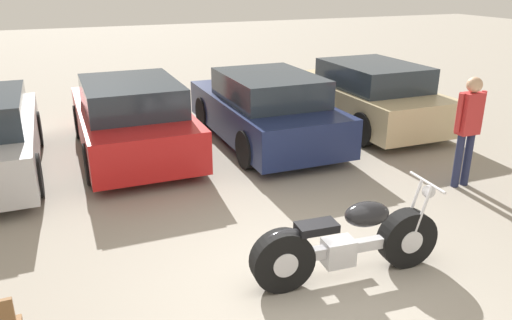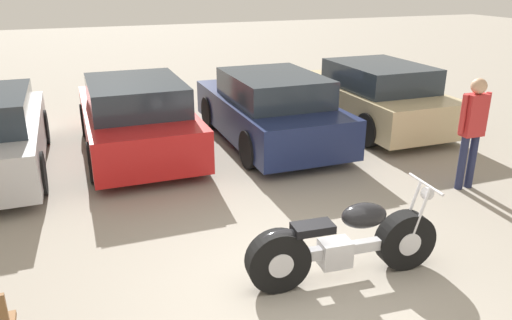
# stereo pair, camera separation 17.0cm
# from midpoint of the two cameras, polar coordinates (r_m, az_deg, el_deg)

# --- Properties ---
(ground_plane) EXTENTS (60.00, 60.00, 0.00)m
(ground_plane) POSITION_cam_midpoint_polar(r_m,az_deg,el_deg) (5.56, 5.94, -14.61)
(ground_plane) COLOR gray
(motorcycle) EXTENTS (2.23, 0.62, 1.03)m
(motorcycle) POSITION_cam_midpoint_polar(r_m,az_deg,el_deg) (5.61, 10.72, -9.42)
(motorcycle) COLOR black
(motorcycle) RESTS_ON ground_plane
(parked_car_red) EXTENTS (1.92, 4.21, 1.40)m
(parked_car_red) POSITION_cam_midpoint_polar(r_m,az_deg,el_deg) (9.58, -13.03, 4.75)
(parked_car_red) COLOR red
(parked_car_red) RESTS_ON ground_plane
(parked_car_navy) EXTENTS (1.92, 4.21, 1.40)m
(parked_car_navy) POSITION_cam_midpoint_polar(r_m,az_deg,el_deg) (9.92, 2.04, 5.82)
(parked_car_navy) COLOR #19234C
(parked_car_navy) RESTS_ON ground_plane
(parked_car_champagne) EXTENTS (1.92, 4.21, 1.40)m
(parked_car_champagne) POSITION_cam_midpoint_polar(r_m,az_deg,el_deg) (11.35, 13.61, 7.14)
(parked_car_champagne) COLOR #C6B284
(parked_car_champagne) RESTS_ON ground_plane
(person_standing) EXTENTS (0.52, 0.23, 1.75)m
(person_standing) POSITION_cam_midpoint_polar(r_m,az_deg,el_deg) (8.29, 24.09, 3.74)
(person_standing) COLOR #232847
(person_standing) RESTS_ON ground_plane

